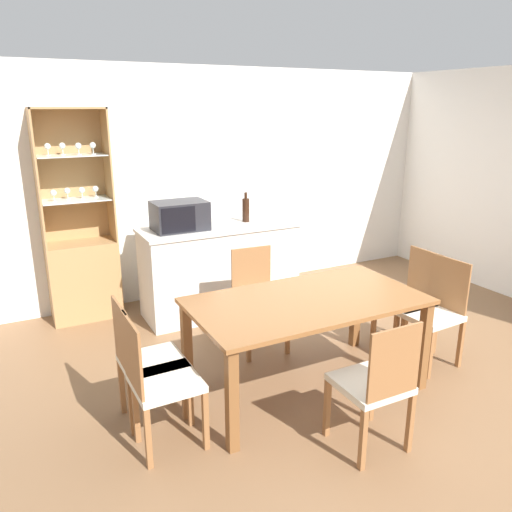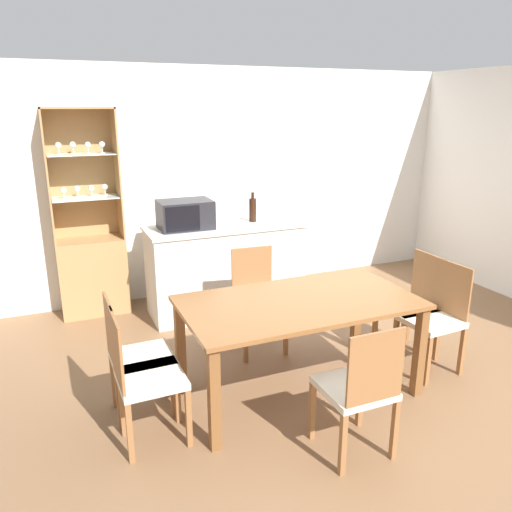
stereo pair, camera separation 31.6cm
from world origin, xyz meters
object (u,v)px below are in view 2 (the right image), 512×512
(microwave, at_px, (185,214))
(dining_chair_side_right_near, at_px, (435,318))
(dining_chair_side_right_far, at_px, (412,306))
(wine_bottle, at_px, (253,209))
(dining_chair_side_left_far, at_px, (136,357))
(dining_chair_side_left_near, at_px, (144,377))
(display_cabinet, at_px, (91,258))
(dining_chair_head_near, at_px, (359,389))
(dining_chair_head_far, at_px, (257,300))
(dining_table, at_px, (299,312))

(microwave, bearing_deg, dining_chair_side_right_near, -50.42)
(dining_chair_side_right_far, distance_m, wine_bottle, 1.93)
(dining_chair_side_left_far, height_order, dining_chair_side_left_near, same)
(dining_chair_side_right_near, bearing_deg, dining_chair_side_left_near, 86.71)
(dining_chair_side_left_far, height_order, dining_chair_side_right_near, same)
(display_cabinet, relative_size, dining_chair_side_right_near, 2.33)
(display_cabinet, xyz_separation_m, dining_chair_side_right_near, (2.47, -2.37, -0.14))
(display_cabinet, bearing_deg, dining_chair_head_near, -67.23)
(dining_chair_side_left_far, height_order, dining_chair_head_far, same)
(display_cabinet, height_order, dining_chair_side_right_far, display_cabinet)
(dining_chair_head_near, height_order, dining_chair_side_right_near, same)
(dining_chair_side_left_far, distance_m, dining_chair_head_far, 1.37)
(dining_chair_side_left_near, bearing_deg, wine_bottle, 139.79)
(dining_chair_head_far, bearing_deg, wine_bottle, -106.51)
(dining_chair_head_near, distance_m, wine_bottle, 2.67)
(display_cabinet, distance_m, microwave, 1.13)
(dining_chair_side_right_far, bearing_deg, dining_chair_head_near, 127.29)
(dining_chair_head_near, distance_m, dining_chair_side_left_near, 1.36)
(microwave, bearing_deg, dining_chair_side_right_far, -45.82)
(dining_chair_side_left_near, height_order, microwave, microwave)
(microwave, height_order, wine_bottle, wine_bottle)
(dining_table, bearing_deg, dining_chair_side_left_near, -173.16)
(dining_chair_side_left_near, relative_size, wine_bottle, 2.88)
(display_cabinet, relative_size, microwave, 4.02)
(dining_table, height_order, dining_chair_side_left_far, dining_chair_side_left_far)
(dining_table, distance_m, dining_chair_side_right_far, 1.22)
(dining_chair_head_near, relative_size, dining_chair_head_far, 1.00)
(dining_chair_side_left_near, height_order, dining_chair_head_far, same)
(microwave, bearing_deg, dining_chair_side_left_near, -113.35)
(dining_chair_head_near, bearing_deg, microwave, 98.67)
(dining_chair_head_near, bearing_deg, display_cabinet, 113.12)
(dining_chair_head_near, xyz_separation_m, dining_chair_side_left_near, (-1.19, 0.66, 0.00))
(dining_chair_side_left_far, distance_m, dining_chair_side_right_near, 2.40)
(display_cabinet, relative_size, dining_chair_head_near, 2.33)
(dining_chair_head_near, xyz_separation_m, wine_bottle, (0.37, 2.57, 0.61))
(dining_chair_head_near, bearing_deg, dining_chair_side_left_far, 142.13)
(display_cabinet, height_order, dining_chair_side_right_near, display_cabinet)
(display_cabinet, height_order, microwave, display_cabinet)
(dining_table, xyz_separation_m, dining_chair_head_far, (0.00, 0.80, -0.20))
(display_cabinet, bearing_deg, wine_bottle, -15.61)
(dining_chair_side_left_near, distance_m, microwave, 2.16)
(dining_chair_side_right_near, relative_size, microwave, 1.73)
(dining_chair_side_right_near, xyz_separation_m, dining_chair_head_far, (-1.19, 0.94, 0.00))
(display_cabinet, relative_size, dining_chair_head_far, 2.33)
(wine_bottle, bearing_deg, microwave, -178.47)
(dining_chair_side_right_near, bearing_deg, dining_table, 79.95)
(dining_table, bearing_deg, dining_chair_side_right_far, 6.84)
(dining_chair_side_right_far, relative_size, dining_chair_side_left_near, 1.00)
(dining_chair_head_far, bearing_deg, dining_table, 93.76)
(dining_chair_head_near, height_order, dining_chair_head_far, same)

